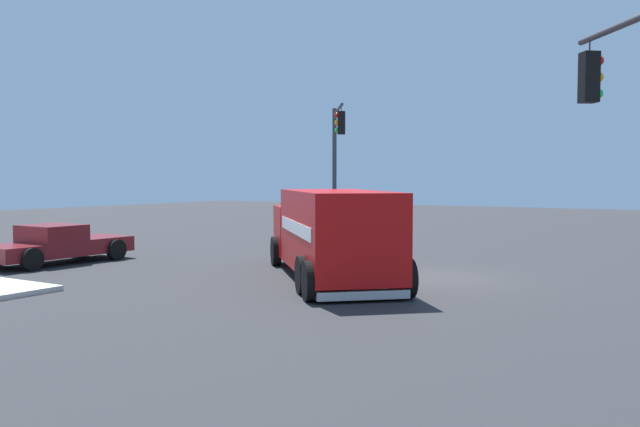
# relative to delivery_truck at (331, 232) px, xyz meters

# --- Properties ---
(ground_plane) EXTENTS (100.00, 100.00, 0.00)m
(ground_plane) POSITION_rel_delivery_truck_xyz_m (-2.31, -1.97, -1.41)
(ground_plane) COLOR #2B2B2D
(delivery_truck) EXTENTS (7.50, 7.86, 2.65)m
(delivery_truck) POSITION_rel_delivery_truck_xyz_m (0.00, 0.00, 0.00)
(delivery_truck) COLOR red
(delivery_truck) RESTS_ON ground
(traffic_light_secondary) EXTENTS (2.46, 3.46, 6.28)m
(traffic_light_secondary) POSITION_rel_delivery_truck_xyz_m (5.13, -9.08, 2.70)
(traffic_light_secondary) COLOR #38383D
(traffic_light_secondary) RESTS_ON ground
(pickup_maroon) EXTENTS (2.32, 5.23, 1.38)m
(pickup_maroon) POSITION_rel_delivery_truck_xyz_m (10.13, 1.92, -0.68)
(pickup_maroon) COLOR maroon
(pickup_maroon) RESTS_ON ground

